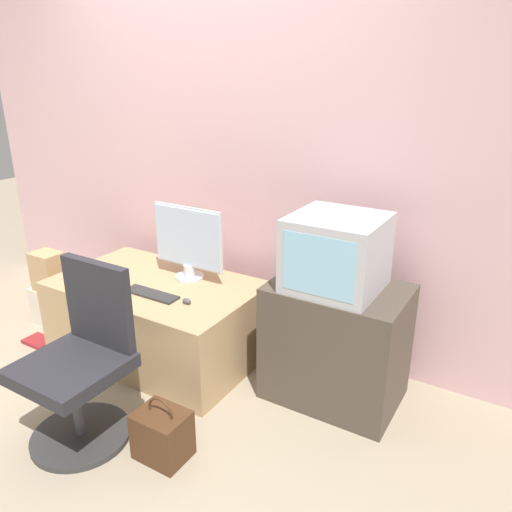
% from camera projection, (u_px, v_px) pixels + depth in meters
% --- Properties ---
extents(ground_plane, '(12.00, 12.00, 0.00)m').
position_uv_depth(ground_plane, '(77.00, 419.00, 2.68)').
color(ground_plane, tan).
extents(wall_back, '(4.40, 0.05, 2.60)m').
position_uv_depth(wall_back, '(214.00, 144.00, 3.28)').
color(wall_back, beige).
rests_on(wall_back, ground_plane).
extents(desk, '(1.29, 0.79, 0.50)m').
position_uv_depth(desk, '(158.00, 318.00, 3.23)').
color(desk, tan).
rests_on(desk, ground_plane).
extents(side_stand, '(0.72, 0.51, 0.68)m').
position_uv_depth(side_stand, '(336.00, 343.00, 2.77)').
color(side_stand, '#4C4238').
rests_on(side_stand, ground_plane).
extents(main_monitor, '(0.51, 0.18, 0.47)m').
position_uv_depth(main_monitor, '(188.00, 242.00, 3.11)').
color(main_monitor, silver).
rests_on(main_monitor, desk).
extents(keyboard, '(0.36, 0.10, 0.01)m').
position_uv_depth(keyboard, '(151.00, 294.00, 2.96)').
color(keyboard, '#2D2D2D').
rests_on(keyboard, desk).
extents(mouse, '(0.06, 0.04, 0.03)m').
position_uv_depth(mouse, '(187.00, 301.00, 2.85)').
color(mouse, '#4C4C51').
rests_on(mouse, desk).
extents(crt_tv, '(0.46, 0.46, 0.39)m').
position_uv_depth(crt_tv, '(336.00, 253.00, 2.57)').
color(crt_tv, '#B7B7BC').
rests_on(crt_tv, side_stand).
extents(office_chair, '(0.49, 0.49, 0.90)m').
position_uv_depth(office_chair, '(82.00, 366.00, 2.45)').
color(office_chair, '#333333').
rests_on(office_chair, ground_plane).
extents(cardboard_box_lower, '(0.32, 0.18, 0.27)m').
position_uv_depth(cardboard_box_lower, '(54.00, 306.00, 3.64)').
color(cardboard_box_lower, beige).
rests_on(cardboard_box_lower, ground_plane).
extents(cardboard_box_upper, '(0.21, 0.16, 0.28)m').
position_uv_depth(cardboard_box_upper, '(48.00, 271.00, 3.54)').
color(cardboard_box_upper, tan).
rests_on(cardboard_box_upper, cardboard_box_lower).
extents(handbag, '(0.25, 0.20, 0.33)m').
position_uv_depth(handbag, '(162.00, 434.00, 2.39)').
color(handbag, '#4C2D19').
rests_on(handbag, ground_plane).
extents(book, '(0.20, 0.14, 0.02)m').
position_uv_depth(book, '(39.00, 341.00, 3.42)').
color(book, maroon).
rests_on(book, ground_plane).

